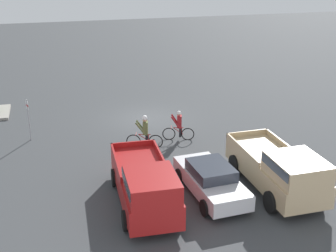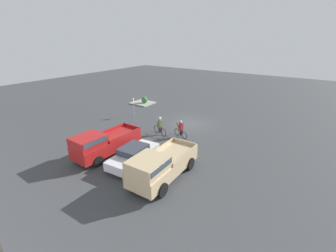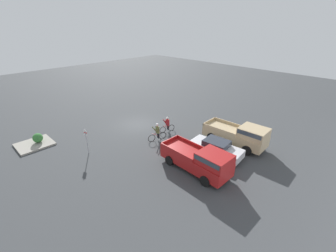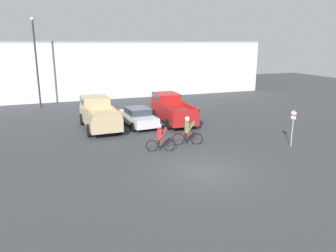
{
  "view_description": "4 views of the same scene",
  "coord_description": "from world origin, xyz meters",
  "views": [
    {
      "loc": [
        5.25,
        25.77,
        9.72
      ],
      "look_at": [
        -0.21,
        4.51,
        1.2
      ],
      "focal_mm": 50.0,
      "sensor_mm": 36.0,
      "label": 1
    },
    {
      "loc": [
        -10.97,
        20.08,
        8.66
      ],
      "look_at": [
        -0.21,
        4.51,
        1.2
      ],
      "focal_mm": 24.0,
      "sensor_mm": 36.0,
      "label": 2
    },
    {
      "loc": [
        13.63,
        18.08,
        10.26
      ],
      "look_at": [
        -0.21,
        4.51,
        1.2
      ],
      "focal_mm": 24.0,
      "sensor_mm": 36.0,
      "label": 3
    },
    {
      "loc": [
        -6.81,
        -13.38,
        6.16
      ],
      "look_at": [
        -0.21,
        4.51,
        1.2
      ],
      "focal_mm": 35.0,
      "sensor_mm": 36.0,
      "label": 4
    }
  ],
  "objects": [
    {
      "name": "fire_lane_sign",
      "position": [
        6.61,
        1.65,
        1.37
      ],
      "size": [
        0.13,
        0.29,
        2.26
      ],
      "color": "#9E9EA3",
      "rests_on": "ground_plane"
    },
    {
      "name": "ground_plane",
      "position": [
        0.0,
        0.0,
        0.0
      ],
      "size": [
        80.0,
        80.0,
        0.0
      ],
      "primitive_type": "plane",
      "color": "#383A3D"
    },
    {
      "name": "warehouse_building",
      "position": [
        0.0,
        29.8,
        3.07
      ],
      "size": [
        36.36,
        15.61,
        6.15
      ],
      "color": "silver",
      "rests_on": "ground_plane"
    },
    {
      "name": "cyclist_1",
      "position": [
        -1.03,
        3.6,
        0.81
      ],
      "size": [
        1.65,
        0.6,
        1.65
      ],
      "color": "black",
      "rests_on": "ground_plane"
    },
    {
      "name": "sedan_0",
      "position": [
        -0.71,
        9.63,
        0.71
      ],
      "size": [
        2.17,
        4.49,
        1.38
      ],
      "color": "silver",
      "rests_on": "ground_plane"
    },
    {
      "name": "pickup_truck_0",
      "position": [
        -3.53,
        10.2,
        1.11
      ],
      "size": [
        2.43,
        5.64,
        2.12
      ],
      "color": "tan",
      "rests_on": "ground_plane"
    },
    {
      "name": "pickup_truck_1",
      "position": [
        2.1,
        10.06,
        1.08
      ],
      "size": [
        2.31,
        5.62,
        2.08
      ],
      "color": "maroon",
      "rests_on": "ground_plane"
    },
    {
      "name": "cyclist_0",
      "position": [
        0.92,
        4.2,
        0.92
      ],
      "size": [
        1.82,
        0.63,
        1.79
      ],
      "color": "black",
      "rests_on": "ground_plane"
    },
    {
      "name": "lamppost",
      "position": [
        -7.6,
        19.57,
        4.73
      ],
      "size": [
        0.36,
        0.36,
        8.24
      ],
      "color": "#2D2823",
      "rests_on": "ground_plane"
    }
  ]
}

